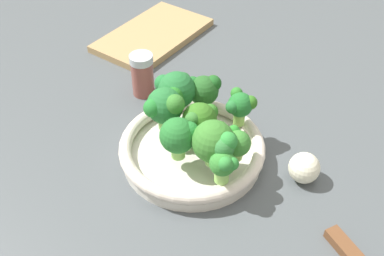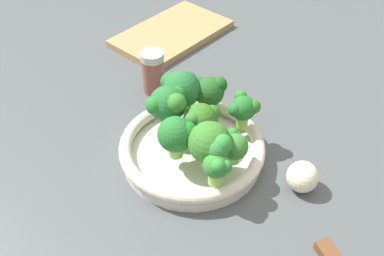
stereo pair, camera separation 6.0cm
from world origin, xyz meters
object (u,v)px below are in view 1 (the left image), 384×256
(broccoli_floret_1, at_px, (236,142))
(broccoli_floret_7, at_px, (223,164))
(broccoli_floret_3, at_px, (204,90))
(pepper_shaker, at_px, (142,75))
(bowl, at_px, (192,150))
(broccoli_floret_8, at_px, (166,105))
(broccoli_floret_0, at_px, (179,135))
(garlic_bulb, at_px, (304,168))
(broccoli_floret_6, at_px, (240,105))
(cutting_board, at_px, (153,35))
(broccoli_floret_2, at_px, (176,89))
(broccoli_floret_4, at_px, (200,120))
(broccoli_floret_5, at_px, (215,143))

(broccoli_floret_1, relative_size, broccoli_floret_7, 0.92)
(broccoli_floret_1, xyz_separation_m, broccoli_floret_3, (0.13, 0.05, 0.01))
(broccoli_floret_3, height_order, pepper_shaker, broccoli_floret_3)
(bowl, xyz_separation_m, broccoli_floret_7, (-0.08, -0.05, 0.05))
(broccoli_floret_7, relative_size, broccoli_floret_8, 0.74)
(broccoli_floret_8, bearing_deg, bowl, -127.88)
(broccoli_floret_0, distance_m, broccoli_floret_8, 0.07)
(bowl, bearing_deg, garlic_bulb, -103.16)
(bowl, bearing_deg, broccoli_floret_8, 52.12)
(broccoli_floret_6, bearing_deg, broccoli_floret_1, 173.21)
(broccoli_floret_3, bearing_deg, cutting_board, 22.00)
(broccoli_floret_2, distance_m, pepper_shaker, 0.13)
(bowl, relative_size, pepper_shaker, 2.77)
(broccoli_floret_0, distance_m, broccoli_floret_3, 0.13)
(broccoli_floret_6, bearing_deg, broccoli_floret_0, 129.76)
(broccoli_floret_2, bearing_deg, broccoli_floret_6, -105.56)
(broccoli_floret_0, relative_size, broccoli_floret_8, 0.93)
(broccoli_floret_2, height_order, broccoli_floret_4, broccoli_floret_2)
(broccoli_floret_4, bearing_deg, cutting_board, 17.04)
(cutting_board, bearing_deg, broccoli_floret_1, -157.89)
(broccoli_floret_0, bearing_deg, garlic_bulb, -92.46)
(broccoli_floret_4, bearing_deg, bowl, 139.90)
(broccoli_floret_7, bearing_deg, bowl, 29.79)
(bowl, height_order, broccoli_floret_6, broccoli_floret_6)
(broccoli_floret_6, bearing_deg, broccoli_floret_7, 166.72)
(broccoli_floret_2, height_order, broccoli_floret_3, broccoli_floret_2)
(broccoli_floret_4, bearing_deg, broccoli_floret_0, 146.93)
(broccoli_floret_0, height_order, broccoli_floret_3, broccoli_floret_0)
(broccoli_floret_4, bearing_deg, broccoli_floret_2, 33.66)
(broccoli_floret_3, distance_m, broccoli_floret_6, 0.08)
(broccoli_floret_1, relative_size, broccoli_floret_5, 0.67)
(broccoli_floret_1, distance_m, broccoli_floret_6, 0.08)
(pepper_shaker, bearing_deg, broccoli_floret_2, -144.44)
(bowl, relative_size, broccoli_floret_5, 3.09)
(broccoli_floret_8, distance_m, pepper_shaker, 0.16)
(broccoli_floret_4, bearing_deg, pepper_shaker, 34.83)
(broccoli_floret_1, relative_size, broccoli_floret_8, 0.68)
(broccoli_floret_0, xyz_separation_m, broccoli_floret_2, (0.11, 0.01, 0.00))
(broccoli_floret_2, bearing_deg, pepper_shaker, 35.56)
(broccoli_floret_1, bearing_deg, broccoli_floret_8, 59.32)
(broccoli_floret_4, xyz_separation_m, broccoli_floret_7, (-0.10, -0.04, 0.00))
(broccoli_floret_0, relative_size, broccoli_floret_3, 1.12)
(broccoli_floret_1, height_order, pepper_shaker, broccoli_floret_1)
(broccoli_floret_2, relative_size, broccoli_floret_4, 1.26)
(broccoli_floret_2, height_order, cutting_board, broccoli_floret_2)
(bowl, distance_m, garlic_bulb, 0.19)
(cutting_board, distance_m, pepper_shaker, 0.22)
(broccoli_floret_6, bearing_deg, broccoli_floret_3, 54.74)
(bowl, height_order, broccoli_floret_2, broccoli_floret_2)
(broccoli_floret_0, relative_size, cutting_board, 0.27)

